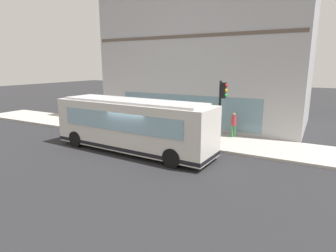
{
  "coord_description": "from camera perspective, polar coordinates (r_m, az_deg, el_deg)",
  "views": [
    {
      "loc": [
        -12.6,
        -9.03,
        5.02
      ],
      "look_at": [
        1.71,
        -1.18,
        1.45
      ],
      "focal_mm": 29.82,
      "sensor_mm": 36.0,
      "label": 1
    }
  ],
  "objects": [
    {
      "name": "traffic_light_near_corner",
      "position": [
        16.62,
        10.98,
        4.9
      ],
      "size": [
        0.32,
        0.49,
        4.0
      ],
      "color": "black",
      "rests_on": "sidewalk_curb"
    },
    {
      "name": "newspaper_vending_box",
      "position": [
        19.04,
        2.32,
        -1.1
      ],
      "size": [
        0.44,
        0.42,
        0.9
      ],
      "color": "#197233",
      "rests_on": "sidewalk_curb"
    },
    {
      "name": "ground",
      "position": [
        16.29,
        -6.58,
        -5.71
      ],
      "size": [
        120.0,
        120.0,
        0.0
      ],
      "primitive_type": "plane",
      "color": "#262628"
    },
    {
      "name": "pedestrian_near_hydrant",
      "position": [
        21.97,
        -6.68,
        2.01
      ],
      "size": [
        0.32,
        0.32,
        1.68
      ],
      "color": "#8C3F8C",
      "rests_on": "sidewalk_curb"
    },
    {
      "name": "fire_hydrant",
      "position": [
        17.68,
        5.85,
        -2.52
      ],
      "size": [
        0.35,
        0.35,
        0.74
      ],
      "color": "gold",
      "rests_on": "sidewalk_curb"
    },
    {
      "name": "sidewalk_curb",
      "position": [
        20.07,
        1.07,
        -1.94
      ],
      "size": [
        4.07,
        40.0,
        0.15
      ],
      "primitive_type": "cube",
      "color": "#B2ADA3",
      "rests_on": "ground"
    },
    {
      "name": "pedestrian_near_building_entrance",
      "position": [
        19.65,
        13.29,
        0.55
      ],
      "size": [
        0.32,
        0.32,
        1.69
      ],
      "color": "#3F8C4C",
      "rests_on": "sidewalk_curb"
    },
    {
      "name": "city_bus_nearside",
      "position": [
        16.5,
        -7.33,
        0.1
      ],
      "size": [
        3.05,
        10.16,
        3.07
      ],
      "color": "silver",
      "rests_on": "ground"
    },
    {
      "name": "building_corner",
      "position": [
        25.91,
        8.63,
        15.31
      ],
      "size": [
        10.02,
        16.42,
        12.87
      ],
      "color": "#A8A8AD",
      "rests_on": "ground"
    }
  ]
}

